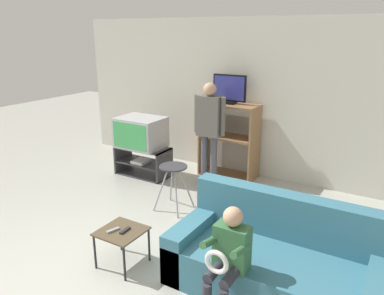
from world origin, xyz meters
The scene contains 13 objects.
ground_plane centered at (0.00, 0.00, 0.00)m, with size 18.00×18.00×0.00m, color #ADADA3.
wall_back centered at (0.00, 3.76, 1.30)m, with size 6.40×0.06×2.60m.
tv_stand centered at (-1.27, 2.73, 0.25)m, with size 0.93×0.46×0.50m.
television_main centered at (-1.29, 2.74, 0.75)m, with size 0.76×0.59×0.51m.
media_shelf centered at (0.00, 3.46, 0.64)m, with size 0.95×0.46×1.25m.
television_flat centered at (-0.03, 3.48, 1.47)m, with size 0.58×0.20×0.47m.
folding_stool centered at (-0.10, 1.93, 0.53)m, with size 0.42×0.44×0.64m.
snack_table centered at (0.16, 0.56, 0.35)m, with size 0.45×0.45×0.40m.
remote_control_black centered at (0.21, 0.57, 0.41)m, with size 0.04×0.14×0.02m, color #232328.
remote_control_white centered at (0.10, 0.51, 0.41)m, with size 0.04×0.14×0.02m, color gray.
couch centered at (1.67, 1.02, 0.29)m, with size 1.97×0.91×0.87m.
person_standing_adult centered at (-0.09, 2.92, 1.00)m, with size 0.53×0.20×1.64m.
person_seated_child centered at (1.41, 0.49, 0.58)m, with size 0.33×0.43×0.99m.
Camera 1 is at (2.56, -2.00, 2.38)m, focal length 35.00 mm.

